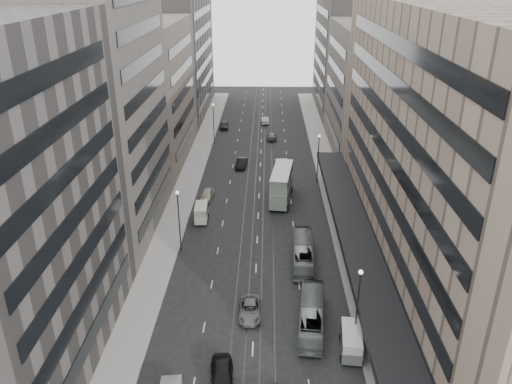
# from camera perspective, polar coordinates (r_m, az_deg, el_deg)

# --- Properties ---
(ground) EXTENTS (220.00, 220.00, 0.00)m
(ground) POSITION_cam_1_polar(r_m,az_deg,el_deg) (54.19, -0.19, -13.29)
(ground) COLOR black
(ground) RESTS_ON ground
(sidewalk_right) EXTENTS (4.00, 125.00, 0.15)m
(sidewalk_right) POSITION_cam_1_polar(r_m,az_deg,el_deg) (87.65, 8.32, 1.84)
(sidewalk_right) COLOR gray
(sidewalk_right) RESTS_ON ground
(sidewalk_left) EXTENTS (4.00, 125.00, 0.15)m
(sidewalk_left) POSITION_cam_1_polar(r_m,az_deg,el_deg) (87.96, -7.40, 1.98)
(sidewalk_left) COLOR gray
(sidewalk_left) RESTS_ON ground
(department_store) EXTENTS (19.20, 60.00, 30.00)m
(department_store) POSITION_cam_1_polar(r_m,az_deg,el_deg) (57.79, 21.86, 4.22)
(department_store) COLOR gray
(department_store) RESTS_ON ground
(building_right_mid) EXTENTS (15.00, 28.00, 24.00)m
(building_right_mid) POSITION_cam_1_polar(r_m,az_deg,el_deg) (99.42, 13.35, 11.33)
(building_right_mid) COLOR #504A45
(building_right_mid) RESTS_ON ground
(building_right_far) EXTENTS (15.00, 32.00, 28.00)m
(building_right_far) POSITION_cam_1_polar(r_m,az_deg,el_deg) (128.09, 10.81, 15.21)
(building_right_far) COLOR #5D5753
(building_right_far) RESTS_ON ground
(building_left_b) EXTENTS (15.00, 26.00, 34.00)m
(building_left_b) POSITION_cam_1_polar(r_m,az_deg,el_deg) (67.93, -18.47, 9.34)
(building_left_b) COLOR #504A45
(building_left_b) RESTS_ON ground
(building_left_c) EXTENTS (15.00, 28.00, 25.00)m
(building_left_c) POSITION_cam_1_polar(r_m,az_deg,el_deg) (94.11, -12.90, 10.99)
(building_left_c) COLOR #726759
(building_left_c) RESTS_ON ground
(building_left_d) EXTENTS (15.00, 38.00, 28.00)m
(building_left_d) POSITION_cam_1_polar(r_m,az_deg,el_deg) (125.56, -9.44, 15.13)
(building_left_d) COLOR #5D5753
(building_left_d) RESTS_ON ground
(lamp_right_near) EXTENTS (0.44, 0.44, 8.32)m
(lamp_right_near) POSITION_cam_1_polar(r_m,az_deg,el_deg) (47.83, 11.60, -11.87)
(lamp_right_near) COLOR #262628
(lamp_right_near) RESTS_ON ground
(lamp_right_far) EXTENTS (0.44, 0.44, 8.32)m
(lamp_right_far) POSITION_cam_1_polar(r_m,az_deg,el_deg) (83.25, 7.14, 4.48)
(lamp_right_far) COLOR #262628
(lamp_right_far) RESTS_ON ground
(lamp_left_near) EXTENTS (0.44, 0.44, 8.32)m
(lamp_left_near) POSITION_cam_1_polar(r_m,az_deg,el_deg) (62.57, -8.83, -2.49)
(lamp_left_near) COLOR #262628
(lamp_left_near) RESTS_ON ground
(lamp_left_far) EXTENTS (0.44, 0.44, 8.32)m
(lamp_left_far) POSITION_cam_1_polar(r_m,az_deg,el_deg) (102.45, -4.88, 8.33)
(lamp_left_far) COLOR #262628
(lamp_left_far) RESTS_ON ground
(bus_near) EXTENTS (3.29, 9.97, 2.72)m
(bus_near) POSITION_cam_1_polar(r_m,az_deg,el_deg) (51.56, 6.35, -13.79)
(bus_near) COLOR slate
(bus_near) RESTS_ON ground
(bus_far) EXTENTS (2.80, 10.03, 2.77)m
(bus_far) POSITION_cam_1_polar(r_m,az_deg,el_deg) (61.44, 5.37, -6.88)
(bus_far) COLOR gray
(bus_far) RESTS_ON ground
(double_decker) EXTENTS (3.92, 9.72, 5.17)m
(double_decker) POSITION_cam_1_polar(r_m,az_deg,el_deg) (76.54, 2.93, 0.90)
(double_decker) COLOR gray
(double_decker) RESTS_ON ground
(vw_microbus) EXTENTS (2.35, 4.51, 2.35)m
(vw_microbus) POSITION_cam_1_polar(r_m,az_deg,el_deg) (49.23, 10.84, -16.35)
(vw_microbus) COLOR #565B5D
(vw_microbus) RESTS_ON ground
(panel_van) EXTENTS (2.09, 3.95, 2.43)m
(panel_van) POSITION_cam_1_polar(r_m,az_deg,el_deg) (71.28, -6.28, -2.34)
(panel_van) COLOR white
(panel_van) RESTS_ON ground
(sedan_0) EXTENTS (2.51, 5.17, 1.70)m
(sedan_0) POSITION_cam_1_polar(r_m,az_deg,el_deg) (45.93, -3.91, -20.23)
(sedan_0) COLOR black
(sedan_0) RESTS_ON ground
(sedan_2) EXTENTS (2.29, 4.91, 1.36)m
(sedan_2) POSITION_cam_1_polar(r_m,az_deg,el_deg) (53.09, -0.70, -13.27)
(sedan_2) COLOR slate
(sedan_2) RESTS_ON ground
(sedan_4) EXTENTS (2.13, 4.50, 1.49)m
(sedan_4) POSITION_cam_1_polar(r_m,az_deg,el_deg) (78.17, -5.62, -0.32)
(sedan_4) COLOR #B3A894
(sedan_4) RESTS_ON ground
(sedan_5) EXTENTS (2.14, 4.92, 1.57)m
(sedan_5) POSITION_cam_1_polar(r_m,az_deg,el_deg) (90.62, -1.66, 3.33)
(sedan_5) COLOR black
(sedan_5) RESTS_ON ground
(sedan_6) EXTENTS (3.07, 5.71, 1.52)m
(sedan_6) POSITION_cam_1_polar(r_m,az_deg,el_deg) (90.67, 3.00, 3.30)
(sedan_6) COLOR #BCBBB7
(sedan_6) RESTS_ON ground
(sedan_7) EXTENTS (1.94, 4.68, 1.35)m
(sedan_7) POSITION_cam_1_polar(r_m,az_deg,el_deg) (106.04, 1.78, 6.40)
(sedan_7) COLOR #575759
(sedan_7) RESTS_ON ground
(sedan_8) EXTENTS (2.18, 4.84, 1.61)m
(sedan_8) POSITION_cam_1_polar(r_m,az_deg,el_deg) (113.65, -3.66, 7.65)
(sedan_8) COLOR black
(sedan_8) RESTS_ON ground
(sedan_9) EXTENTS (2.04, 4.77, 1.53)m
(sedan_9) POSITION_cam_1_polar(r_m,az_deg,el_deg) (117.44, 1.01, 8.22)
(sedan_9) COLOR beige
(sedan_9) RESTS_ON ground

